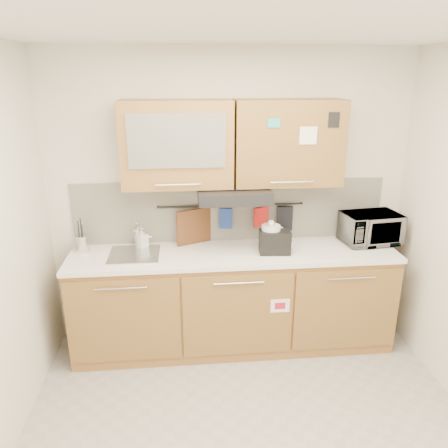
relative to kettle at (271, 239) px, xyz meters
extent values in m
plane|color=#9E9993|center=(-0.31, -1.17, -1.03)|extent=(3.20, 3.20, 0.00)
plane|color=white|center=(-0.31, -1.17, 1.57)|extent=(3.20, 3.20, 0.00)
plane|color=silver|center=(-0.31, 0.33, 0.27)|extent=(3.20, 0.00, 3.20)
cube|color=#AD753D|center=(-0.31, 0.03, -0.59)|extent=(2.80, 0.60, 0.88)
cube|color=black|center=(-0.31, 0.03, -0.98)|extent=(2.80, 0.54, 0.10)
cube|color=olive|center=(-1.25, -0.28, -0.56)|extent=(0.91, 0.02, 0.74)
cylinder|color=silver|center=(-1.25, -0.31, -0.25)|extent=(0.41, 0.01, 0.01)
cube|color=olive|center=(-0.31, -0.28, -0.56)|extent=(0.91, 0.02, 0.74)
cylinder|color=silver|center=(-0.31, -0.31, -0.25)|extent=(0.41, 0.01, 0.01)
cube|color=olive|center=(0.62, -0.28, -0.56)|extent=(0.91, 0.02, 0.74)
cylinder|color=silver|center=(0.62, -0.31, -0.25)|extent=(0.41, 0.01, 0.01)
cube|color=white|center=(-0.31, 0.02, -0.13)|extent=(2.82, 0.62, 0.04)
cube|color=silver|center=(-0.31, 0.32, 0.17)|extent=(2.80, 0.02, 0.56)
cube|color=#AD753D|center=(-0.77, 0.16, 0.80)|extent=(0.90, 0.35, 0.70)
cube|color=silver|center=(-0.77, -0.03, 0.85)|extent=(0.76, 0.02, 0.42)
cube|color=olive|center=(0.15, 0.16, 0.80)|extent=(0.90, 0.35, 0.70)
cube|color=white|center=(0.27, -0.03, 0.88)|extent=(0.14, 0.00, 0.14)
cube|color=black|center=(-0.31, 0.08, 0.39)|extent=(0.60, 0.46, 0.10)
cube|color=silver|center=(-1.16, 0.03, -0.12)|extent=(0.42, 0.40, 0.03)
cylinder|color=silver|center=(-1.14, 0.19, 0.01)|extent=(0.03, 0.03, 0.24)
cylinder|color=silver|center=(-1.14, 0.11, 0.11)|extent=(0.02, 0.18, 0.02)
cylinder|color=black|center=(-0.31, 0.28, 0.23)|extent=(1.30, 0.02, 0.02)
cylinder|color=silver|center=(-1.61, 0.16, -0.04)|extent=(0.14, 0.14, 0.15)
cylinder|color=black|center=(-1.63, 0.17, 0.02)|extent=(0.01, 0.01, 0.28)
cylinder|color=black|center=(-1.60, 0.14, 0.01)|extent=(0.01, 0.01, 0.25)
cylinder|color=black|center=(-1.61, 0.18, 0.03)|extent=(0.01, 0.01, 0.30)
cylinder|color=black|center=(-1.63, 0.14, -0.01)|extent=(0.01, 0.01, 0.22)
cylinder|color=white|center=(0.00, 0.00, 0.00)|extent=(0.21, 0.21, 0.24)
sphere|color=white|center=(0.00, 0.00, 0.14)|extent=(0.05, 0.05, 0.05)
cube|color=white|center=(0.09, 0.04, 0.02)|extent=(0.03, 0.04, 0.15)
cylinder|color=black|center=(0.00, 0.00, -0.11)|extent=(0.18, 0.18, 0.01)
cube|color=black|center=(0.03, -0.04, -0.01)|extent=(0.27, 0.18, 0.20)
cube|color=black|center=(-0.02, -0.03, 0.08)|extent=(0.08, 0.12, 0.01)
cube|color=black|center=(0.07, -0.04, 0.08)|extent=(0.08, 0.12, 0.01)
imported|color=#999999|center=(0.94, 0.12, 0.02)|extent=(0.53, 0.40, 0.27)
imported|color=#999999|center=(-1.11, 0.19, -0.02)|extent=(0.12, 0.12, 0.19)
cube|color=brown|center=(-0.62, 0.27, -0.03)|extent=(0.36, 0.18, 0.47)
cube|color=navy|center=(-0.36, 0.27, 0.11)|extent=(0.12, 0.05, 0.19)
cube|color=black|center=(0.18, 0.27, 0.10)|extent=(0.15, 0.06, 0.22)
cube|color=red|center=(-0.04, 0.27, 0.12)|extent=(0.14, 0.08, 0.18)
camera|label=1|loc=(-0.74, -3.44, 1.33)|focal=35.00mm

